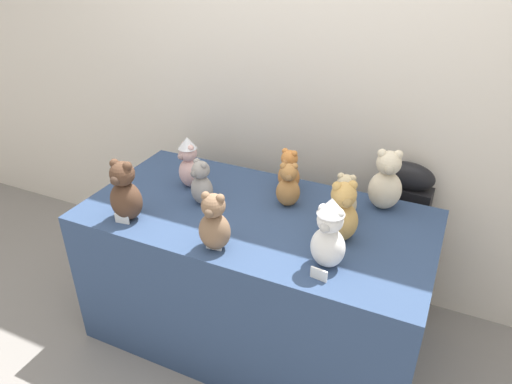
# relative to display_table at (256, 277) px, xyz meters

# --- Properties ---
(ground_plane) EXTENTS (10.00, 10.00, 0.00)m
(ground_plane) POSITION_rel_display_table_xyz_m (0.00, -0.25, -0.39)
(ground_plane) COLOR gray
(wall_back) EXTENTS (7.00, 0.08, 2.60)m
(wall_back) POSITION_rel_display_table_xyz_m (0.00, 0.67, 0.91)
(wall_back) COLOR silver
(wall_back) RESTS_ON ground_plane
(display_table) EXTENTS (1.67, 0.84, 0.77)m
(display_table) POSITION_rel_display_table_xyz_m (0.00, 0.00, 0.00)
(display_table) COLOR navy
(display_table) RESTS_ON ground_plane
(instrument_case) EXTENTS (0.29, 0.14, 0.92)m
(instrument_case) POSITION_rel_display_table_xyz_m (0.60, 0.55, 0.08)
(instrument_case) COLOR black
(instrument_case) RESTS_ON ground_plane
(teddy_bear_snow) EXTENTS (0.16, 0.14, 0.31)m
(teddy_bear_snow) POSITION_rel_display_table_xyz_m (0.42, -0.23, 0.54)
(teddy_bear_snow) COLOR white
(teddy_bear_snow) RESTS_ON display_table
(teddy_bear_cream) EXTENTS (0.19, 0.17, 0.31)m
(teddy_bear_cream) POSITION_rel_display_table_xyz_m (0.53, 0.31, 0.53)
(teddy_bear_cream) COLOR beige
(teddy_bear_cream) RESTS_ON display_table
(teddy_bear_blush) EXTENTS (0.16, 0.15, 0.28)m
(teddy_bear_blush) POSITION_rel_display_table_xyz_m (-0.43, 0.11, 0.52)
(teddy_bear_blush) COLOR beige
(teddy_bear_blush) RESTS_ON display_table
(teddy_bear_ash) EXTENTS (0.15, 0.14, 0.23)m
(teddy_bear_ash) POSITION_rel_display_table_xyz_m (-0.28, -0.02, 0.49)
(teddy_bear_ash) COLOR gray
(teddy_bear_ash) RESTS_ON display_table
(teddy_bear_caramel) EXTENTS (0.15, 0.14, 0.23)m
(teddy_bear_caramel) POSITION_rel_display_table_xyz_m (0.11, 0.14, 0.49)
(teddy_bear_caramel) COLOR #B27A42
(teddy_bear_caramel) RESTS_ON display_table
(teddy_bear_cocoa) EXTENTS (0.16, 0.14, 0.30)m
(teddy_bear_cocoa) POSITION_rel_display_table_xyz_m (-0.53, -0.29, 0.53)
(teddy_bear_cocoa) COLOR #4C3323
(teddy_bear_cocoa) RESTS_ON display_table
(teddy_bear_sand) EXTENTS (0.12, 0.11, 0.23)m
(teddy_bear_sand) POSITION_rel_display_table_xyz_m (0.38, 0.15, 0.49)
(teddy_bear_sand) COLOR #CCB78E
(teddy_bear_sand) RESTS_ON display_table
(teddy_bear_honey) EXTENTS (0.19, 0.19, 0.29)m
(teddy_bear_honey) POSITION_rel_display_table_xyz_m (0.42, -0.04, 0.52)
(teddy_bear_honey) COLOR tan
(teddy_bear_honey) RESTS_ON display_table
(teddy_bear_ginger) EXTENTS (0.13, 0.12, 0.23)m
(teddy_bear_ginger) POSITION_rel_display_table_xyz_m (0.05, 0.29, 0.49)
(teddy_bear_ginger) COLOR #D17F3D
(teddy_bear_ginger) RESTS_ON display_table
(teddy_bear_mocha) EXTENTS (0.15, 0.13, 0.27)m
(teddy_bear_mocha) POSITION_rel_display_table_xyz_m (-0.04, -0.32, 0.51)
(teddy_bear_mocha) COLOR #7F6047
(teddy_bear_mocha) RESTS_ON display_table
(name_card_front_left) EXTENTS (0.07, 0.02, 0.05)m
(name_card_front_left) POSITION_rel_display_table_xyz_m (0.42, -0.33, 0.41)
(name_card_front_left) COLOR white
(name_card_front_left) RESTS_ON display_table
(name_card_front_middle) EXTENTS (0.07, 0.02, 0.05)m
(name_card_front_middle) POSITION_rel_display_table_xyz_m (-0.04, -0.33, 0.41)
(name_card_front_middle) COLOR white
(name_card_front_middle) RESTS_ON display_table
(name_card_front_right) EXTENTS (0.07, 0.02, 0.05)m
(name_card_front_right) POSITION_rel_display_table_xyz_m (-0.53, -0.33, 0.41)
(name_card_front_right) COLOR white
(name_card_front_right) RESTS_ON display_table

